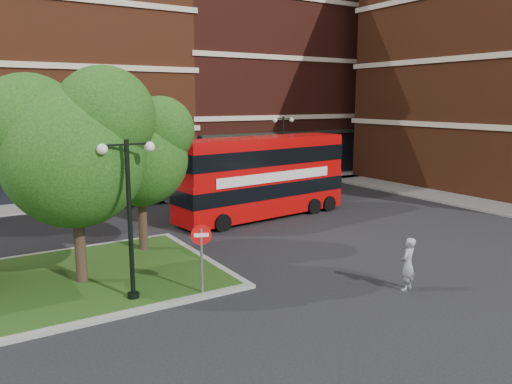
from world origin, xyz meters
TOP-DOWN VIEW (x-y plane):
  - ground at (0.00, 0.00)m, footprint 120.00×120.00m
  - pavement_far at (0.00, 16.50)m, footprint 44.00×3.00m
  - pavement_side at (16.50, 2.00)m, footprint 3.00×28.00m
  - terrace_far_right at (14.00, 24.00)m, footprint 18.00×12.00m
  - traffic_island at (-8.00, 3.00)m, footprint 12.60×7.60m
  - tree_island_west at (-6.60, 2.58)m, footprint 5.40×4.71m
  - tree_island_east at (-3.58, 5.06)m, footprint 4.46×3.90m
  - lamp_island at (-5.50, 0.20)m, footprint 1.72×0.36m
  - lamp_far_left at (2.00, 14.50)m, footprint 1.72×0.36m
  - lamp_far_right at (10.00, 14.50)m, footprint 1.72×0.36m
  - bus at (3.94, 7.66)m, footprint 9.90×3.27m
  - woman at (2.45, -3.50)m, footprint 0.74×0.61m
  - car_silver at (-0.33, 14.50)m, footprint 4.55×2.08m
  - car_white at (3.00, 14.77)m, footprint 4.41×1.57m
  - no_entry_sign at (-3.50, -0.50)m, footprint 0.61×0.30m

SIDE VIEW (x-z plane):
  - ground at x=0.00m, z-range 0.00..0.00m
  - pavement_far at x=0.00m, z-range 0.00..0.12m
  - pavement_side at x=16.50m, z-range 0.00..0.12m
  - traffic_island at x=-8.00m, z-range -0.01..0.14m
  - car_white at x=3.00m, z-range 0.00..1.45m
  - car_silver at x=-0.33m, z-range 0.00..1.51m
  - woman at x=2.45m, z-range 0.00..1.75m
  - no_entry_sign at x=-3.50m, z-range 0.50..2.83m
  - bus at x=3.94m, z-range 0.58..4.29m
  - lamp_island at x=-5.50m, z-range 0.33..5.33m
  - lamp_far_left at x=2.00m, z-range 0.33..5.33m
  - lamp_far_right at x=10.00m, z-range 0.33..5.33m
  - tree_island_east at x=-3.58m, z-range 1.10..7.39m
  - tree_island_west at x=-6.60m, z-range 1.19..8.40m
  - terrace_far_right at x=14.00m, z-range 0.00..16.00m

